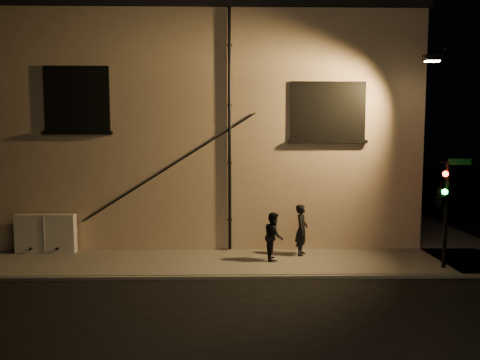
{
  "coord_description": "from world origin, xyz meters",
  "views": [
    {
      "loc": [
        -1.77,
        -13.26,
        4.15
      ],
      "look_at": [
        -1.47,
        1.8,
        2.71
      ],
      "focal_mm": 35.0,
      "sensor_mm": 36.0,
      "label": 1
    }
  ],
  "objects_px": {
    "utility_cabinet": "(46,234)",
    "pedestrian_a": "(302,230)",
    "pedestrian_b": "(274,236)",
    "traffic_signal": "(442,195)"
  },
  "relations": [
    {
      "from": "utility_cabinet",
      "to": "pedestrian_a",
      "type": "xyz_separation_m",
      "value": [
        8.76,
        -0.49,
        0.19
      ]
    },
    {
      "from": "pedestrian_a",
      "to": "pedestrian_b",
      "type": "xyz_separation_m",
      "value": [
        -1.0,
        -0.6,
        -0.08
      ]
    },
    {
      "from": "utility_cabinet",
      "to": "traffic_signal",
      "type": "relative_size",
      "value": 0.61
    },
    {
      "from": "utility_cabinet",
      "to": "pedestrian_b",
      "type": "bearing_deg",
      "value": -7.96
    },
    {
      "from": "pedestrian_b",
      "to": "traffic_signal",
      "type": "relative_size",
      "value": 0.47
    },
    {
      "from": "pedestrian_a",
      "to": "pedestrian_b",
      "type": "distance_m",
      "value": 1.17
    },
    {
      "from": "pedestrian_b",
      "to": "traffic_signal",
      "type": "distance_m",
      "value": 5.27
    },
    {
      "from": "pedestrian_a",
      "to": "traffic_signal",
      "type": "relative_size",
      "value": 0.52
    },
    {
      "from": "pedestrian_b",
      "to": "traffic_signal",
      "type": "height_order",
      "value": "traffic_signal"
    },
    {
      "from": "pedestrian_b",
      "to": "utility_cabinet",
      "type": "bearing_deg",
      "value": 81.97
    }
  ]
}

